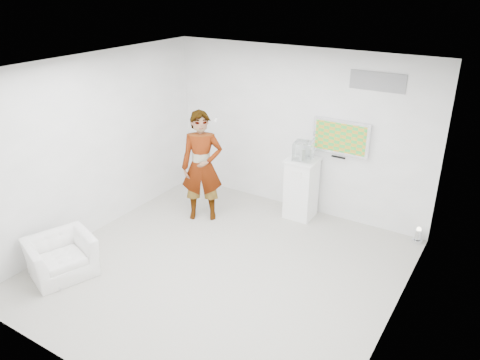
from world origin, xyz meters
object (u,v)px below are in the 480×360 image
(tv, at_px, (341,137))
(floor_uplight, at_px, (418,235))
(person, at_px, (202,166))
(pedestal, at_px, (301,188))
(armchair, at_px, (61,256))

(tv, bearing_deg, floor_uplight, -3.56)
(person, relative_size, pedestal, 1.79)
(person, xyz_separation_m, pedestal, (1.49, 0.97, -0.44))
(person, distance_m, floor_uplight, 3.84)
(pedestal, xyz_separation_m, floor_uplight, (2.07, 0.18, -0.43))
(person, relative_size, armchair, 2.21)
(pedestal, bearing_deg, tv, 26.13)
(person, bearing_deg, tv, 0.04)
(armchair, height_order, pedestal, pedestal)
(floor_uplight, bearing_deg, armchair, -139.03)
(pedestal, relative_size, floor_uplight, 4.17)
(armchair, xyz_separation_m, pedestal, (2.21, 3.53, 0.27))
(person, height_order, armchair, person)
(armchair, distance_m, pedestal, 4.18)
(armchair, bearing_deg, person, 4.24)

